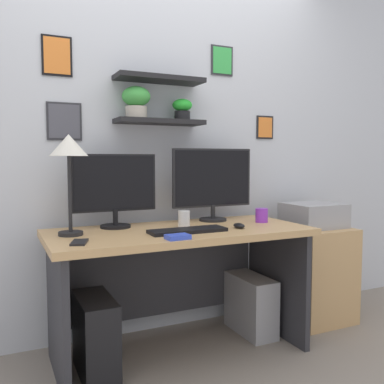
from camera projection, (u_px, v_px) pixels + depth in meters
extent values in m
plane|color=gray|center=(180.00, 353.00, 2.52)|extent=(8.00, 8.00, 0.00)
cube|color=silver|center=(154.00, 130.00, 2.81)|extent=(4.40, 0.04, 2.70)
cube|color=black|center=(160.00, 122.00, 2.70)|extent=(0.57, 0.20, 0.03)
cube|color=black|center=(160.00, 79.00, 2.68)|extent=(0.57, 0.20, 0.03)
cylinder|color=black|center=(182.00, 116.00, 2.76)|extent=(0.10, 0.10, 0.06)
ellipsoid|color=green|center=(182.00, 105.00, 2.75)|extent=(0.13, 0.13, 0.08)
cylinder|color=#B2A899|center=(136.00, 113.00, 2.63)|extent=(0.13, 0.13, 0.07)
ellipsoid|color=green|center=(136.00, 96.00, 2.62)|extent=(0.18, 0.18, 0.12)
cube|color=black|center=(57.00, 56.00, 2.50)|extent=(0.17, 0.02, 0.23)
cube|color=orange|center=(57.00, 56.00, 2.49)|extent=(0.15, 0.00, 0.21)
cube|color=#2D2D33|center=(64.00, 121.00, 2.54)|extent=(0.21, 0.02, 0.23)
cube|color=#4C4C56|center=(64.00, 121.00, 2.53)|extent=(0.18, 0.00, 0.20)
cube|color=#2D2D33|center=(222.00, 61.00, 2.96)|extent=(0.17, 0.02, 0.20)
cube|color=green|center=(222.00, 60.00, 2.96)|extent=(0.15, 0.00, 0.18)
cube|color=black|center=(265.00, 127.00, 3.16)|extent=(0.14, 0.02, 0.17)
cube|color=orange|center=(265.00, 127.00, 3.15)|extent=(0.12, 0.00, 0.15)
cube|color=tan|center=(180.00, 232.00, 2.46)|extent=(1.51, 0.68, 0.04)
cube|color=#2D2D33|center=(58.00, 314.00, 2.20)|extent=(0.04, 0.62, 0.71)
cube|color=#2D2D33|center=(277.00, 281.00, 2.79)|extent=(0.04, 0.62, 0.71)
cube|color=#2D2D33|center=(162.00, 276.00, 2.76)|extent=(1.31, 0.02, 0.50)
cylinder|color=black|center=(116.00, 226.00, 2.51)|extent=(0.18, 0.18, 0.02)
cylinder|color=black|center=(115.00, 217.00, 2.51)|extent=(0.03, 0.03, 0.09)
cube|color=black|center=(114.00, 183.00, 2.50)|extent=(0.50, 0.02, 0.34)
cube|color=black|center=(115.00, 183.00, 2.49)|extent=(0.48, 0.00, 0.31)
cylinder|color=black|center=(213.00, 220.00, 2.79)|extent=(0.18, 0.18, 0.02)
cylinder|color=black|center=(213.00, 212.00, 2.78)|extent=(0.03, 0.03, 0.09)
cube|color=black|center=(212.00, 178.00, 2.77)|extent=(0.56, 0.02, 0.38)
cube|color=black|center=(213.00, 178.00, 2.76)|extent=(0.54, 0.00, 0.36)
cube|color=black|center=(188.00, 230.00, 2.35)|extent=(0.44, 0.14, 0.02)
ellipsoid|color=black|center=(239.00, 226.00, 2.49)|extent=(0.06, 0.09, 0.03)
cylinder|color=black|center=(71.00, 233.00, 2.26)|extent=(0.13, 0.13, 0.02)
cylinder|color=black|center=(70.00, 194.00, 2.24)|extent=(0.02, 0.02, 0.40)
cone|color=white|center=(69.00, 145.00, 2.22)|extent=(0.20, 0.20, 0.11)
cube|color=black|center=(79.00, 242.00, 2.05)|extent=(0.11, 0.16, 0.01)
cylinder|color=purple|center=(262.00, 215.00, 2.72)|extent=(0.08, 0.08, 0.09)
cylinder|color=white|center=(184.00, 219.00, 2.52)|extent=(0.07, 0.07, 0.10)
cube|color=blue|center=(178.00, 237.00, 2.15)|extent=(0.12, 0.09, 0.02)
cube|color=tan|center=(312.00, 272.00, 3.06)|extent=(0.44, 0.50, 0.67)
cube|color=#9E9EA3|center=(313.00, 215.00, 3.03)|extent=(0.38, 0.34, 0.17)
cube|color=black|center=(95.00, 336.00, 2.26)|extent=(0.18, 0.40, 0.42)
cube|color=#99999E|center=(251.00, 304.00, 2.81)|extent=(0.18, 0.40, 0.38)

